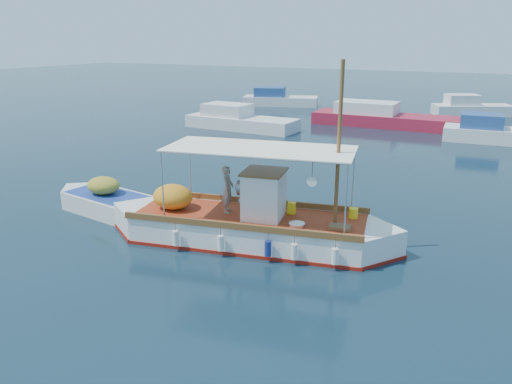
% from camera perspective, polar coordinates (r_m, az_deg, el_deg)
% --- Properties ---
extents(ground, '(160.00, 160.00, 0.00)m').
position_cam_1_polar(ground, '(15.62, 1.87, -4.90)').
color(ground, black).
rests_on(ground, ground).
extents(fishing_caique, '(8.92, 3.62, 5.54)m').
position_cam_1_polar(fishing_caique, '(14.97, -0.97, -3.91)').
color(fishing_caique, white).
rests_on(fishing_caique, ground).
extents(dinghy, '(5.77, 2.27, 1.43)m').
position_cam_1_polar(dinghy, '(17.89, -15.54, -1.59)').
color(dinghy, white).
rests_on(dinghy, ground).
extents(bg_boat_nw, '(7.69, 2.78, 1.80)m').
position_cam_1_polar(bg_boat_nw, '(33.63, -2.00, 8.08)').
color(bg_boat_nw, silver).
rests_on(bg_boat_nw, ground).
extents(bg_boat_n, '(10.21, 2.85, 1.80)m').
position_cam_1_polar(bg_boat_n, '(35.79, 14.37, 8.12)').
color(bg_boat_n, maroon).
rests_on(bg_boat_n, ground).
extents(bg_boat_ne, '(5.89, 2.50, 1.80)m').
position_cam_1_polar(bg_boat_ne, '(32.40, 25.47, 6.05)').
color(bg_boat_ne, silver).
rests_on(bg_boat_ne, ground).
extents(bg_boat_far_w, '(6.88, 4.09, 1.80)m').
position_cam_1_polar(bg_boat_far_w, '(45.21, 2.56, 10.47)').
color(bg_boat_far_w, silver).
rests_on(bg_boat_far_w, ground).
extents(bg_boat_far_n, '(6.17, 4.34, 1.80)m').
position_cam_1_polar(bg_boat_far_n, '(42.95, 23.26, 8.73)').
color(bg_boat_far_n, silver).
rests_on(bg_boat_far_n, ground).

